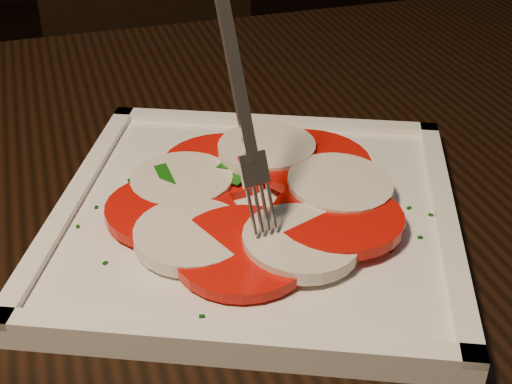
# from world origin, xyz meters

# --- Properties ---
(table) EXTENTS (1.22, 0.83, 0.75)m
(table) POSITION_xyz_m (0.03, -0.03, 0.65)
(table) COLOR black
(table) RESTS_ON ground
(chair) EXTENTS (0.42, 0.42, 0.93)m
(chair) POSITION_xyz_m (0.09, 0.79, 0.53)
(chair) COLOR black
(chair) RESTS_ON ground
(plate) EXTENTS (0.39, 0.39, 0.01)m
(plate) POSITION_xyz_m (0.04, -0.09, 0.76)
(plate) COLOR white
(plate) RESTS_ON table
(caprese_salad) EXTENTS (0.26, 0.23, 0.02)m
(caprese_salad) POSITION_xyz_m (0.04, -0.09, 0.77)
(caprese_salad) COLOR red
(caprese_salad) RESTS_ON plate
(fork) EXTENTS (0.04, 0.07, 0.16)m
(fork) POSITION_xyz_m (0.02, -0.11, 0.87)
(fork) COLOR white
(fork) RESTS_ON caprese_salad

